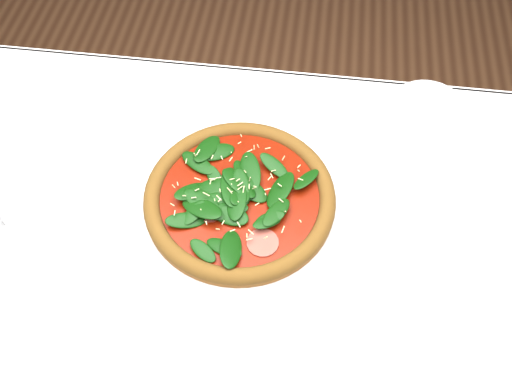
# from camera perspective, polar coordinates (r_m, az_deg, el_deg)

# --- Properties ---
(dining_table) EXTENTS (1.21, 0.81, 0.75)m
(dining_table) POSITION_cam_1_polar(r_m,az_deg,el_deg) (0.94, -3.00, -9.38)
(dining_table) COLOR white
(dining_table) RESTS_ON ground
(plate) EXTENTS (0.34, 0.34, 0.01)m
(plate) POSITION_cam_1_polar(r_m,az_deg,el_deg) (0.89, -1.62, -1.09)
(plate) COLOR silver
(plate) RESTS_ON dining_table
(pizza) EXTENTS (0.34, 0.34, 0.04)m
(pizza) POSITION_cam_1_polar(r_m,az_deg,el_deg) (0.88, -1.65, -0.39)
(pizza) COLOR #9C5C25
(pizza) RESTS_ON plate
(napkin) EXTENTS (0.17, 0.09, 0.01)m
(napkin) POSITION_cam_1_polar(r_m,az_deg,el_deg) (0.81, -16.27, -17.52)
(napkin) COLOR white
(napkin) RESTS_ON dining_table
(fork) EXTENTS (0.06, 0.17, 0.00)m
(fork) POSITION_cam_1_polar(r_m,az_deg,el_deg) (0.81, -16.23, -15.20)
(fork) COLOR silver
(fork) RESTS_ON napkin
(saucer_far) EXTENTS (0.13, 0.13, 0.01)m
(saucer_far) POSITION_cam_1_polar(r_m,az_deg,el_deg) (1.07, 16.91, 8.15)
(saucer_far) COLOR silver
(saucer_far) RESTS_ON dining_table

